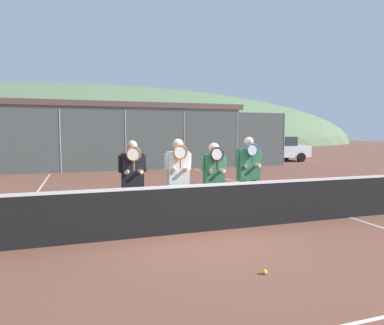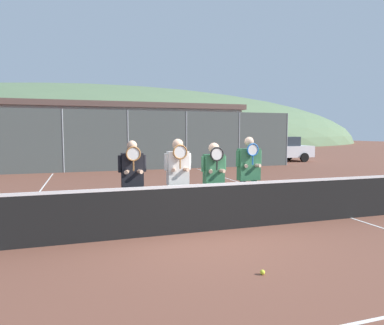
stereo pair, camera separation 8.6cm
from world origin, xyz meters
name	(u,v)px [view 2 (the right image)]	position (x,y,z in m)	size (l,w,h in m)	color
ground_plane	(202,232)	(0.00, 0.00, 0.00)	(120.00, 120.00, 0.00)	brown
hill_distant	(96,144)	(0.00, 55.88, 0.00)	(98.93, 54.96, 19.24)	#5B7551
clubhouse_building	(99,132)	(-1.14, 18.59, 1.97)	(19.98, 5.50, 3.90)	beige
fence_back	(128,140)	(0.00, 11.38, 1.53)	(18.62, 0.06, 3.06)	gray
tennis_net	(202,207)	(0.00, 0.00, 0.49)	(9.59, 0.09, 1.04)	gray
court_line_left_sideline	(25,211)	(-3.56, 3.00, 0.00)	(0.05, 16.00, 0.01)	white
court_line_right_sideline	(279,195)	(3.56, 3.00, 0.00)	(0.05, 16.00, 0.01)	white
player_leftmost	(132,178)	(-1.26, 0.56, 1.04)	(0.55, 0.34, 1.77)	white
player_center_left	(178,175)	(-0.35, 0.50, 1.07)	(0.56, 0.34, 1.80)	white
player_center_right	(214,176)	(0.43, 0.49, 1.03)	(0.55, 0.34, 1.72)	white
player_rightmost	(249,171)	(1.30, 0.61, 1.08)	(0.61, 0.34, 1.83)	#232838
car_far_left	(31,153)	(-4.87, 13.92, 0.86)	(4.42, 1.91, 1.66)	maroon
car_left_of_center	(124,151)	(0.01, 13.50, 0.91)	(4.07, 1.96, 1.78)	silver
car_center	(204,149)	(4.90, 13.57, 0.95)	(4.42, 2.00, 1.87)	#B2B7BC
car_right_of_center	(277,149)	(10.10, 13.81, 0.86)	(4.69, 1.96, 1.65)	silver
tennis_ball_on_court	(262,272)	(0.12, -2.15, 0.03)	(0.07, 0.07, 0.07)	#CCDB33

